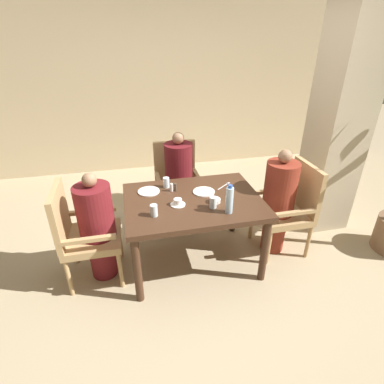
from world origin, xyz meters
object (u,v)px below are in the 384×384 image
at_px(chair_left_side, 81,231).
at_px(diner_in_far_chair, 179,179).
at_px(diner_in_left_chair, 97,226).
at_px(teacup_with_saucer, 178,203).
at_px(bowl_small, 215,200).
at_px(water_bottle, 229,200).
at_px(glass_tall_far, 154,210).
at_px(glass_tall_near, 213,202).
at_px(glass_tall_mid, 166,182).
at_px(chair_right_side, 290,205).
at_px(diner_in_right_chair, 278,201).
at_px(plate_main_left, 204,192).
at_px(chair_far_side, 177,180).
at_px(plate_main_right, 149,191).

height_order(chair_left_side, diner_in_far_chair, diner_in_far_chair).
bearing_deg(diner_in_left_chair, teacup_with_saucer, -5.88).
bearing_deg(bowl_small, chair_left_side, 175.17).
height_order(diner_in_far_chair, teacup_with_saucer, diner_in_far_chair).
height_order(water_bottle, glass_tall_far, water_bottle).
bearing_deg(glass_tall_far, glass_tall_near, 2.21).
relative_size(chair_left_side, glass_tall_mid, 9.22).
xyz_separation_m(chair_right_side, diner_in_right_chair, (-0.15, 0.00, 0.07)).
distance_m(diner_in_far_chair, plate_main_left, 0.65).
xyz_separation_m(chair_far_side, chair_right_side, (1.03, -0.87, 0.00)).
relative_size(diner_in_left_chair, diner_in_right_chair, 0.95).
distance_m(chair_far_side, water_bottle, 1.24).
distance_m(chair_right_side, bowl_small, 0.89).
bearing_deg(glass_tall_far, plate_main_right, 90.46).
bearing_deg(water_bottle, diner_in_left_chair, 165.33).
relative_size(teacup_with_saucer, water_bottle, 0.52).
xyz_separation_m(chair_far_side, water_bottle, (0.25, -1.17, 0.33)).
height_order(chair_far_side, glass_tall_far, chair_far_side).
bearing_deg(water_bottle, chair_far_side, 101.94).
xyz_separation_m(chair_left_side, diner_in_left_chair, (0.15, 0.00, 0.03)).
bearing_deg(bowl_small, glass_tall_far, -169.51).
xyz_separation_m(plate_main_left, plate_main_right, (-0.52, 0.13, 0.00)).
bearing_deg(glass_tall_near, plate_main_right, 141.35).
bearing_deg(glass_tall_near, teacup_with_saucer, 159.21).
distance_m(plate_main_right, bowl_small, 0.67).
height_order(teacup_with_saucer, glass_tall_mid, glass_tall_mid).
distance_m(chair_far_side, glass_tall_near, 1.10).
bearing_deg(glass_tall_near, diner_in_far_chair, 98.58).
distance_m(chair_far_side, teacup_with_saucer, 0.99).
distance_m(diner_in_left_chair, plate_main_left, 1.04).
xyz_separation_m(teacup_with_saucer, bowl_small, (0.34, -0.03, -0.01)).
height_order(plate_main_left, glass_tall_mid, glass_tall_mid).
xyz_separation_m(diner_in_right_chair, glass_tall_mid, (-1.10, 0.30, 0.19)).
bearing_deg(water_bottle, bowl_small, 108.41).
bearing_deg(chair_far_side, bowl_small, -79.40).
distance_m(chair_left_side, bowl_small, 1.24).
relative_size(glass_tall_near, glass_tall_mid, 1.00).
height_order(diner_in_right_chair, plate_main_right, diner_in_right_chair).
height_order(chair_left_side, teacup_with_saucer, chair_left_side).
xyz_separation_m(plate_main_left, teacup_with_saucer, (-0.29, -0.18, 0.02)).
distance_m(diner_in_far_chair, glass_tall_far, 1.03).
height_order(chair_far_side, plate_main_right, chair_far_side).
bearing_deg(chair_right_side, water_bottle, -159.30).
height_order(glass_tall_near, glass_tall_mid, same).
bearing_deg(plate_main_left, chair_far_side, 99.84).
bearing_deg(teacup_with_saucer, chair_far_side, 80.44).
bearing_deg(plate_main_left, teacup_with_saucer, -147.85).
bearing_deg(glass_tall_mid, water_bottle, -52.71).
relative_size(diner_in_far_chair, teacup_with_saucer, 8.39).
height_order(chair_far_side, plate_main_left, chair_far_side).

